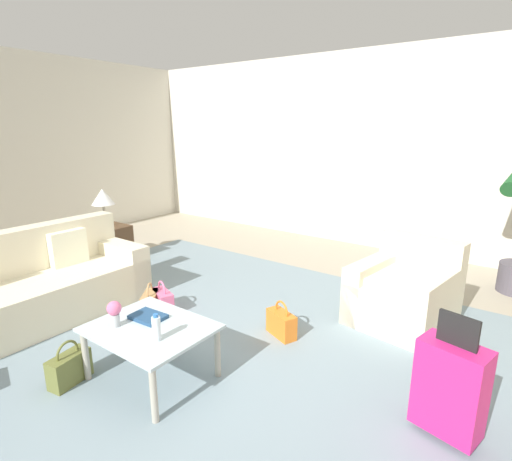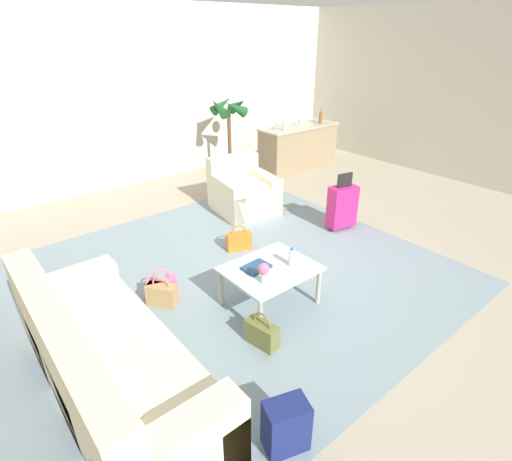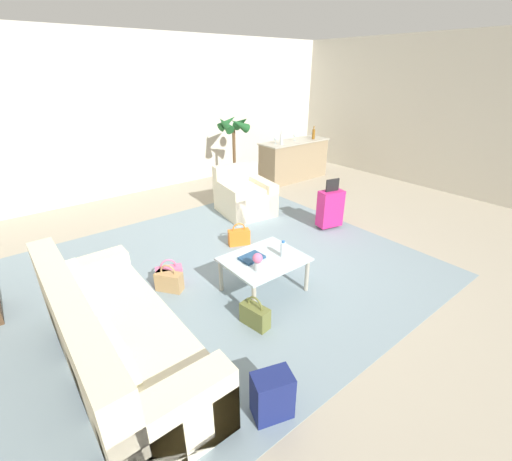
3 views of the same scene
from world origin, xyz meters
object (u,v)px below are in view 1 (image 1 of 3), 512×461
Objects in this scene: flower_vase at (114,311)px; handbag_pink at (163,301)px; armchair at (406,293)px; side_table at (107,244)px; handbag_olive at (69,368)px; handbag_tan at (150,303)px; table_lamp at (103,198)px; couch at (27,292)px; coffee_table at (151,333)px; suitcase_magenta at (450,387)px; handbag_orange at (281,323)px; water_bottle at (156,328)px; coffee_table_book at (148,317)px.

flower_vase is 1.23m from handbag_pink.
armchair reaches higher than flower_vase.
side_table is at bearing 161.09° from handbag_pink.
side_table is at bearing 140.49° from handbag_olive.
handbag_tan is (1.91, -0.79, -0.13)m from side_table.
table_lamp is 1.54× the size of handbag_tan.
couch is 3.84m from armchair.
side_table is at bearing 147.40° from flower_vase.
flower_vase is at bearing -32.60° from side_table.
handbag_tan is (-0.89, 0.71, -0.26)m from coffee_table.
armchair is at bearing 32.10° from handbag_pink.
handbag_tan is at bearing -22.44° from side_table.
suitcase_magenta is 2.37× the size of handbag_orange.
side_table is (-3.00, 1.60, -0.28)m from water_bottle.
coffee_table_book is at bearing 66.50° from flower_vase.
handbag_orange is at bearing 67.91° from coffee_table.
table_lamp is (-4.11, -0.67, 0.65)m from armchair.
handbag_pink is (0.06, 0.11, 0.00)m from handbag_tan.
side_table is (-2.68, 1.42, -0.20)m from coffee_table_book.
armchair is 2.54m from water_bottle.
couch is 1.89m from side_table.
handbag_pink is at bearing -147.90° from armchair.
couch reaches higher than handbag_orange.
coffee_table_book is 0.75× the size of handbag_orange.
suitcase_magenta is 2.72m from handbag_olive.
handbag_olive is at bearing -138.21° from coffee_table.
table_lamp is 1.54× the size of handbag_orange.
couch is at bearing 166.37° from handbag_olive.
armchair is (3.11, 2.27, -0.02)m from couch.
side_table is at bearing 157.56° from handbag_tan.
handbag_pink is at bearing 62.02° from handbag_tan.
coffee_table_book is at bearing -124.43° from armchair.
side_table is at bearing 151.82° from coffee_table.
coffee_table_book is at bearing 54.99° from handbag_olive.
suitcase_magenta reaches higher than water_bottle.
water_bottle is at bearing -156.04° from suitcase_magenta.
handbag_pink is at bearing 43.76° from couch.
side_table is 1.52× the size of handbag_olive.
couch is 4.21× the size of side_table.
coffee_table reaches higher than handbag_tan.
side_table is 1.52× the size of handbag_tan.
table_lamp reaches higher than handbag_pink.
armchair is 5.19× the size of water_bottle.
handbag_olive and handbag_pink have the same top height.
water_bottle reaches higher than coffee_table.
water_bottle is 0.76× the size of coffee_table_book.
coffee_table is 0.27m from water_bottle.
couch reaches higher than water_bottle.
handbag_pink is (-0.36, 1.25, 0.00)m from handbag_olive.
suitcase_magenta is (4.80, -0.80, -0.59)m from table_lamp.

